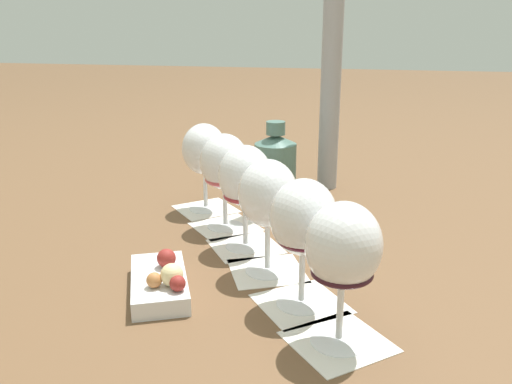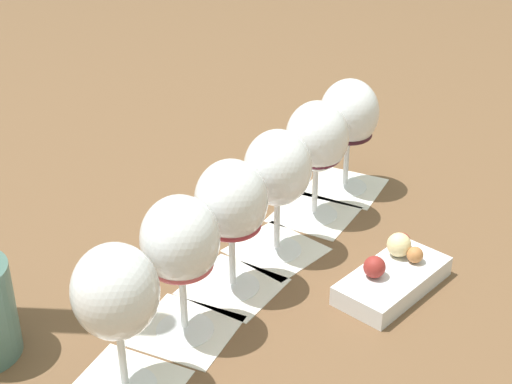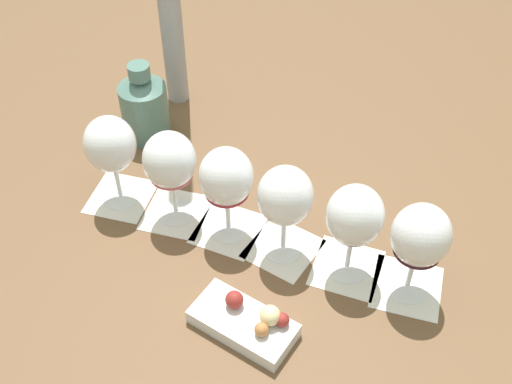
{
  "view_description": "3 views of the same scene",
  "coord_description": "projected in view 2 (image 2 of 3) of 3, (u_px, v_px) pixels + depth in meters",
  "views": [
    {
      "loc": [
        0.84,
        0.18,
        0.39
      ],
      "look_at": [
        -0.0,
        -0.0,
        0.12
      ],
      "focal_mm": 38.0,
      "sensor_mm": 36.0,
      "label": 1
    },
    {
      "loc": [
        -0.36,
        -0.83,
        0.62
      ],
      "look_at": [
        -0.0,
        -0.0,
        0.12
      ],
      "focal_mm": 55.0,
      "sensor_mm": 36.0,
      "label": 2
    },
    {
      "loc": [
        0.64,
        -0.41,
        0.88
      ],
      "look_at": [
        -0.0,
        -0.0,
        0.12
      ],
      "focal_mm": 45.0,
      "sensor_mm": 36.0,
      "label": 3
    }
  ],
  "objects": [
    {
      "name": "snack_dish",
      "position": [
        393.0,
        275.0,
        1.05
      ],
      "size": [
        0.19,
        0.14,
        0.06
      ],
      "color": "silver",
      "rests_on": "ground_plane"
    },
    {
      "name": "tasting_card_5",
      "position": [
        345.0,
        187.0,
        1.3
      ],
      "size": [
        0.16,
        0.16,
        0.0
      ],
      "color": "silver",
      "rests_on": "ground_plane"
    },
    {
      "name": "wine_glass_5",
      "position": [
        349.0,
        117.0,
        1.24
      ],
      "size": [
        0.09,
        0.09,
        0.19
      ],
      "color": "white",
      "rests_on": "tasting_card_5"
    },
    {
      "name": "tasting_card_2",
      "position": [
        233.0,
        286.0,
        1.05
      ],
      "size": [
        0.16,
        0.16,
        0.0
      ],
      "color": "silver",
      "rests_on": "ground_plane"
    },
    {
      "name": "wine_glass_4",
      "position": [
        317.0,
        142.0,
        1.16
      ],
      "size": [
        0.09,
        0.09,
        0.19
      ],
      "color": "white",
      "rests_on": "tasting_card_4"
    },
    {
      "name": "wine_glass_0",
      "position": [
        116.0,
        298.0,
        0.82
      ],
      "size": [
        0.09,
        0.09,
        0.19
      ],
      "color": "white",
      "rests_on": "tasting_card_0"
    },
    {
      "name": "wine_glass_1",
      "position": [
        180.0,
        245.0,
        0.91
      ],
      "size": [
        0.09,
        0.09,
        0.19
      ],
      "color": "white",
      "rests_on": "tasting_card_1"
    },
    {
      "name": "tasting_card_3",
      "position": [
        276.0,
        250.0,
        1.13
      ],
      "size": [
        0.15,
        0.15,
        0.0
      ],
      "color": "silver",
      "rests_on": "ground_plane"
    },
    {
      "name": "wine_glass_3",
      "position": [
        278.0,
        173.0,
        1.07
      ],
      "size": [
        0.09,
        0.09,
        0.19
      ],
      "color": "white",
      "rests_on": "tasting_card_3"
    },
    {
      "name": "wine_glass_2",
      "position": [
        231.0,
        206.0,
        0.99
      ],
      "size": [
        0.09,
        0.09,
        0.19
      ],
      "color": "white",
      "rests_on": "tasting_card_2"
    },
    {
      "name": "tasting_card_1",
      "position": [
        185.0,
        330.0,
        0.97
      ],
      "size": [
        0.16,
        0.16,
        0.0
      ],
      "color": "silver",
      "rests_on": "ground_plane"
    },
    {
      "name": "tasting_card_4",
      "position": [
        314.0,
        214.0,
        1.22
      ],
      "size": [
        0.16,
        0.16,
        0.0
      ],
      "color": "silver",
      "rests_on": "ground_plane"
    },
    {
      "name": "ground_plane",
      "position": [
        257.0,
        267.0,
        1.1
      ],
      "size": [
        8.0,
        8.0,
        0.0
      ],
      "primitive_type": "plane",
      "color": "brown"
    }
  ]
}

